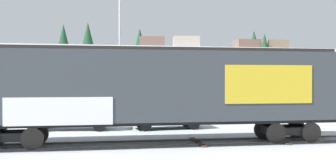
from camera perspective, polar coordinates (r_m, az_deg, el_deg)
name	(u,v)px	position (r m, az deg, el deg)	size (l,w,h in m)	color
ground_plane	(145,144)	(17.78, -3.33, -8.64)	(260.00, 260.00, 0.00)	#B2B5BC
track	(204,142)	(18.26, 5.19, -8.27)	(60.02, 3.88, 0.08)	#4C4742
freight_car	(158,87)	(17.64, -1.47, -0.49)	(17.81, 3.63, 4.32)	#33383D
flagpole	(116,29)	(28.49, -7.51, 7.80)	(1.55, 0.69, 10.07)	silver
hillside	(102,72)	(86.06, -9.50, 1.69)	(124.04, 34.80, 13.74)	silver
parked_car_white	(72,115)	(23.35, -13.67, -4.35)	(4.86, 2.37, 1.67)	silver
parked_car_green	(166,114)	(23.20, -0.31, -4.39)	(4.25, 2.05, 1.64)	#1E5933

